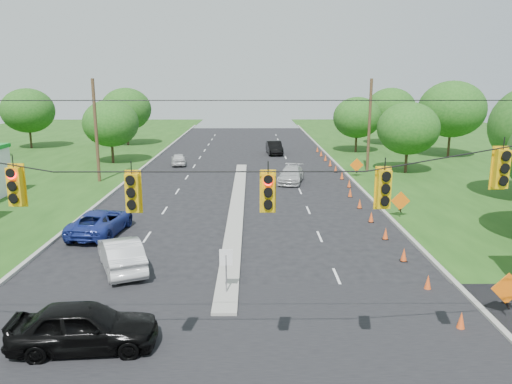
{
  "coord_description": "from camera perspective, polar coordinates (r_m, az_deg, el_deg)",
  "views": [
    {
      "loc": [
        1.09,
        -13.58,
        8.91
      ],
      "look_at": [
        1.3,
        13.42,
        2.8
      ],
      "focal_mm": 35.0,
      "sensor_mm": 36.0,
      "label": 1
    }
  ],
  "objects": [
    {
      "name": "cone_13",
      "position": [
        63.2,
        7.03,
        4.87
      ],
      "size": [
        0.32,
        0.32,
        0.7
      ],
      "primitive_type": "cone",
      "color": "#E3501B",
      "rests_on": "ground"
    },
    {
      "name": "work_sign_1",
      "position": [
        33.95,
        16.18,
        -1.08
      ],
      "size": [
        1.27,
        0.58,
        1.37
      ],
      "color": "black",
      "rests_on": "ground"
    },
    {
      "name": "cone_6",
      "position": [
        39.28,
        10.71,
        -0.06
      ],
      "size": [
        0.32,
        0.32,
        0.7
      ],
      "primitive_type": "cone",
      "color": "#E3501B",
      "rests_on": "ground"
    },
    {
      "name": "cone_12",
      "position": [
        59.76,
        7.46,
        4.41
      ],
      "size": [
        0.32,
        0.32,
        0.7
      ],
      "primitive_type": "cone",
      "color": "#E3501B",
      "rests_on": "ground"
    },
    {
      "name": "utility_pole_far_right",
      "position": [
        50.09,
        12.83,
        7.39
      ],
      "size": [
        0.28,
        0.28,
        9.0
      ],
      "primitive_type": "cylinder",
      "color": "#422D1C",
      "rests_on": "ground"
    },
    {
      "name": "cross_street",
      "position": [
        16.28,
        -4.51,
        -20.49
      ],
      "size": [
        160.0,
        14.0,
        0.02
      ],
      "primitive_type": "cube",
      "color": "black",
      "rests_on": "ground"
    },
    {
      "name": "median",
      "position": [
        35.72,
        -2.19,
        -1.7
      ],
      "size": [
        1.0,
        34.0,
        0.18
      ],
      "primitive_type": "cube",
      "color": "gray",
      "rests_on": "ground"
    },
    {
      "name": "tree_4",
      "position": [
        71.85,
        -24.62,
        8.46
      ],
      "size": [
        6.72,
        6.72,
        7.84
      ],
      "color": "black",
      "rests_on": "ground"
    },
    {
      "name": "tree_11",
      "position": [
        71.24,
        15.14,
        9.14
      ],
      "size": [
        6.72,
        6.72,
        7.84
      ],
      "color": "black",
      "rests_on": "ground"
    },
    {
      "name": "cone_5",
      "position": [
        35.95,
        11.76,
        -1.3
      ],
      "size": [
        0.32,
        0.32,
        0.7
      ],
      "primitive_type": "cone",
      "color": "#E3501B",
      "rests_on": "ground"
    },
    {
      "name": "tree_10",
      "position": [
        62.06,
        21.48,
        8.8
      ],
      "size": [
        7.56,
        7.56,
        8.82
      ],
      "color": "black",
      "rests_on": "ground"
    },
    {
      "name": "curb_right",
      "position": [
        45.38,
        11.01,
        1.19
      ],
      "size": [
        0.25,
        110.0,
        0.16
      ],
      "primitive_type": "cube",
      "color": "gray",
      "rests_on": "ground"
    },
    {
      "name": "tree_12",
      "position": [
        63.08,
        11.48,
        8.34
      ],
      "size": [
        5.88,
        5.88,
        6.86
      ],
      "color": "black",
      "rests_on": "ground"
    },
    {
      "name": "cone_3",
      "position": [
        29.39,
        14.59,
        -4.61
      ],
      "size": [
        0.32,
        0.32,
        0.7
      ],
      "primitive_type": "cone",
      "color": "#E3501B",
      "rests_on": "ground"
    },
    {
      "name": "dark_car_receding",
      "position": [
        60.87,
        2.1,
        5.08
      ],
      "size": [
        2.03,
        4.92,
        1.59
      ],
      "primitive_type": "imported",
      "rotation": [
        0.0,
        0.0,
        0.07
      ],
      "color": "black",
      "rests_on": "ground"
    },
    {
      "name": "cone_10",
      "position": [
        52.92,
        8.48,
        3.3
      ],
      "size": [
        0.32,
        0.32,
        0.7
      ],
      "primitive_type": "cone",
      "color": "#E3501B",
      "rests_on": "ground"
    },
    {
      "name": "curb_left",
      "position": [
        45.86,
        -14.57,
        1.13
      ],
      "size": [
        0.25,
        110.0,
        0.16
      ],
      "primitive_type": "cube",
      "color": "gray",
      "rests_on": "ground"
    },
    {
      "name": "ground",
      "position": [
        16.28,
        -4.51,
        -20.49
      ],
      "size": [
        160.0,
        160.0,
        0.0
      ],
      "primitive_type": "plane",
      "color": "black",
      "rests_on": "ground"
    },
    {
      "name": "silver_car_oncoming",
      "position": [
        53.68,
        -8.83,
        3.73
      ],
      "size": [
        2.02,
        3.91,
        1.27
      ],
      "primitive_type": "imported",
      "rotation": [
        0.0,
        0.0,
        3.28
      ],
      "color": "silver",
      "rests_on": "ground"
    },
    {
      "name": "cone_2",
      "position": [
        26.21,
        16.54,
        -6.87
      ],
      "size": [
        0.32,
        0.32,
        0.7
      ],
      "primitive_type": "cone",
      "color": "#E3501B",
      "rests_on": "ground"
    },
    {
      "name": "signal_span",
      "position": [
        13.23,
        -5.4,
        -4.63
      ],
      "size": [
        25.6,
        0.32,
        9.0
      ],
      "color": "#422D1C",
      "rests_on": "ground"
    },
    {
      "name": "work_sign_2",
      "position": [
        47.25,
        11.43,
        2.97
      ],
      "size": [
        1.27,
        0.58,
        1.37
      ],
      "color": "black",
      "rests_on": "ground"
    },
    {
      "name": "median_sign",
      "position": [
        20.97,
        -3.44,
        -8.07
      ],
      "size": [
        0.55,
        0.06,
        2.05
      ],
      "color": "gray",
      "rests_on": "ground"
    },
    {
      "name": "cone_0",
      "position": [
        20.14,
        22.39,
        -13.43
      ],
      "size": [
        0.32,
        0.32,
        0.7
      ],
      "primitive_type": "cone",
      "color": "#E3501B",
      "rests_on": "ground"
    },
    {
      "name": "tree_6",
      "position": [
        70.78,
        -14.61,
        9.14
      ],
      "size": [
        6.72,
        6.72,
        7.84
      ],
      "color": "black",
      "rests_on": "ground"
    },
    {
      "name": "cone_1",
      "position": [
        23.11,
        19.05,
        -9.73
      ],
      "size": [
        0.32,
        0.32,
        0.7
      ],
      "primitive_type": "cone",
      "color": "#E3501B",
      "rests_on": "ground"
    },
    {
      "name": "work_sign_0",
      "position": [
        21.55,
        26.81,
        -9.97
      ],
      "size": [
        1.27,
        0.58,
        1.37
      ],
      "color": "black",
      "rests_on": "ground"
    },
    {
      "name": "black_sedan",
      "position": [
        18.21,
        -19.06,
        -14.33
      ],
      "size": [
        5.02,
        2.34,
        1.66
      ],
      "primitive_type": "imported",
      "rotation": [
        0.0,
        0.0,
        1.65
      ],
      "color": "black",
      "rests_on": "ground"
    },
    {
      "name": "cone_11",
      "position": [
        56.34,
        7.94,
        3.89
      ],
      "size": [
        0.32,
        0.32,
        0.7
      ],
      "primitive_type": "cone",
      "color": "#E3501B",
      "rests_on": "ground"
    },
    {
      "name": "tree_9",
      "position": [
        50.07,
        17.01,
        6.96
      ],
      "size": [
        5.88,
        5.88,
        6.86
      ],
      "color": "black",
      "rests_on": "ground"
    },
    {
      "name": "cone_9",
      "position": [
        49.51,
        9.09,
        2.63
      ],
      "size": [
        0.32,
        0.32,
        0.7
      ],
      "primitive_type": "cone",
      "color": "#E3501B",
      "rests_on": "ground"
    },
    {
      "name": "cone_4",
      "position": [
        32.65,
        13.03,
        -2.79
      ],
      "size": [
        0.32,
        0.32,
        0.7
      ],
      "primitive_type": "cone",
      "color": "#E3501B",
      "rests_on": "ground"
    },
    {
      "name": "cone_7",
      "position": [
        42.75,
        10.61,
        0.98
      ],
      "size": [
        0.32,
        0.32,
        0.7
      ],
      "primitive_type": "cone",
      "color": "#E3501B",
      "rests_on": "ground"
    },
    {
      "name": "cone_8",
      "position": [
        46.12,
        9.8,
        1.87
      ],
      "size": [
        0.32,
        0.32,
        0.7
      ],
      "primitive_type": "cone",
      "color": "#E3501B",
      "rests_on": "ground"
    },
    {
      "name": "blue_pickup",
      "position": [
        30.69,
        -17.32,
        -3.27
      ],
      "size": [
        3.01,
        5.59,
        1.49
      ],
      "primitive_type": "imported",
      "rotation": [
        0.0,
        0.0,
        3.04
      ],
      "color": "navy",
      "rests_on": "ground"
    },
    {
      "name": "utility_pole_far_left",
      "position": [
        45.86,
        -17.81,
        6.63
      ],
      "size": [
        0.28,
        0.28,
        9.0
      ],
      "primitive_type": "cylinder",
      "color": "#422D1C",
      "rests_on": "ground"
    },
    {
      "name": "silver_car_far",
      "position": [
        44.12,
        4.04,
        2.0
      ],
      "size": [
        2.91,
        5.15,
        1.41
      ],
      "primitive_type": "imported",
      "rotation": [
        0.0,
        0.0,
        -0.2
      ],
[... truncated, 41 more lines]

